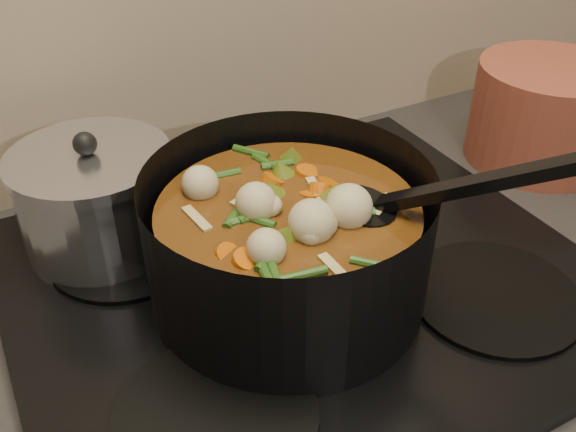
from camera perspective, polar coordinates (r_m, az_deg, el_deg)
name	(u,v)px	position (r m, az deg, el deg)	size (l,w,h in m)	color
stovetop	(303,280)	(0.72, 1.32, -5.70)	(0.62, 0.54, 0.03)	black
stockpot	(289,243)	(0.65, 0.06, -2.38)	(0.37, 0.37, 0.21)	black
saucepan	(97,200)	(0.75, -16.65, 1.36)	(0.18, 0.18, 0.15)	silver
terracotta_crock	(544,114)	(1.00, 21.78, 8.45)	(0.20, 0.20, 0.14)	brown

